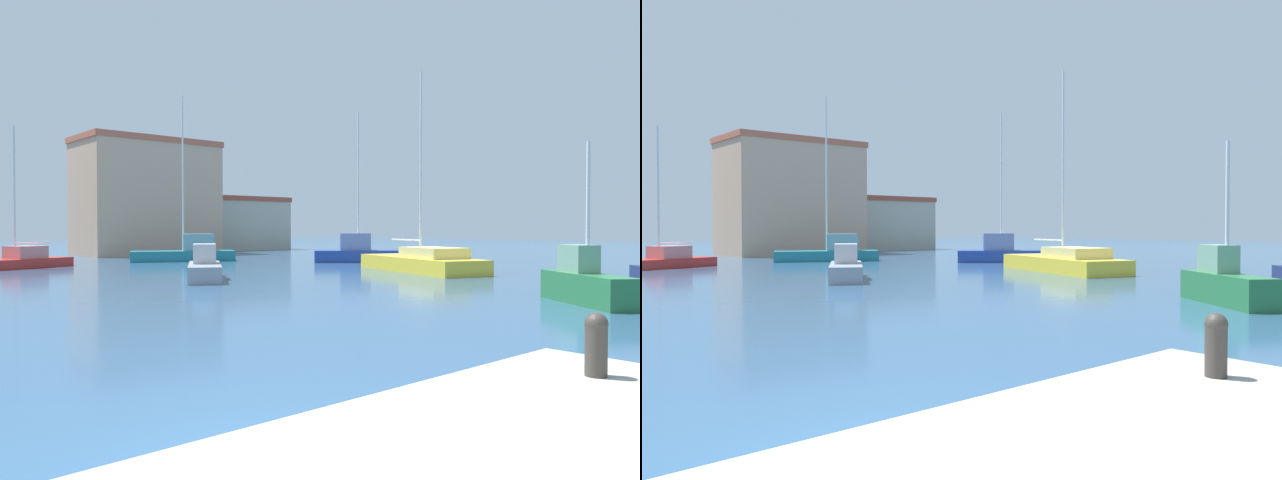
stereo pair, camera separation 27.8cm
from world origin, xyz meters
TOP-DOWN VIEW (x-y plane):
  - water at (15.00, 20.00)m, footprint 160.00×160.00m
  - mooring_bollard at (2.20, -1.84)m, footprint 0.22×0.22m
  - sailboat_yellow_distant_east at (21.96, 16.33)m, footprint 5.45×9.20m
  - sailboat_green_distant_north at (15.05, 4.21)m, footprint 3.11×3.90m
  - sailboat_blue_behind_lamppost at (25.54, 24.98)m, footprint 5.89×5.40m
  - motorboat_grey_far_right at (10.46, 19.74)m, footprint 3.83×5.19m
  - sailboat_red_far_left at (6.12, 33.60)m, footprint 6.77×4.17m
  - sailboat_teal_center_channel at (17.29, 33.75)m, footprint 7.40×5.11m
  - warehouse_block at (19.87, 45.72)m, footprint 11.67×6.99m
  - harbor_office at (30.53, 49.80)m, footprint 12.64×6.92m

SIDE VIEW (x-z plane):
  - water at x=15.00m, z-range 0.00..0.00m
  - sailboat_red_far_left at x=6.12m, z-range -3.68..4.65m
  - motorboat_grey_far_right at x=10.46m, z-range -0.28..1.36m
  - sailboat_yellow_distant_east at x=21.96m, z-range -4.89..5.99m
  - sailboat_green_distant_north at x=15.05m, z-range -1.88..3.23m
  - sailboat_teal_center_channel at x=17.29m, z-range -5.14..6.54m
  - sailboat_blue_behind_lamppost at x=25.54m, z-range -4.46..5.91m
  - mooring_bollard at x=2.20m, z-range 0.99..1.62m
  - harbor_office at x=30.53m, z-range 0.01..5.60m
  - warehouse_block at x=19.87m, z-range 0.01..10.11m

